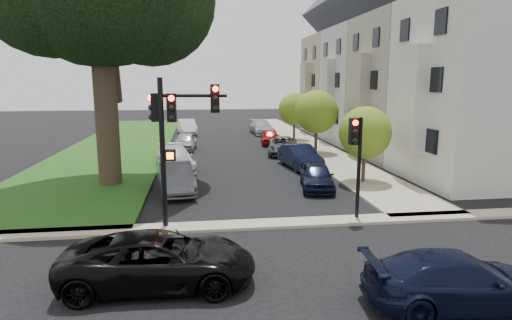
{
  "coord_description": "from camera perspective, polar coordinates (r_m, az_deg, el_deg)",
  "views": [
    {
      "loc": [
        -2.48,
        -13.41,
        5.45
      ],
      "look_at": [
        0.0,
        5.0,
        2.0
      ],
      "focal_mm": 30.0,
      "sensor_mm": 36.0,
      "label": 1
    }
  ],
  "objects": [
    {
      "name": "house_c",
      "position": [
        39.38,
        14.95,
        12.34
      ],
      "size": [
        7.7,
        7.55,
        15.97
      ],
      "color": "#AEAEAE",
      "rests_on": "ground"
    },
    {
      "name": "car_cross_near",
      "position": [
        12.06,
        -12.77,
        -12.87
      ],
      "size": [
        5.23,
        2.54,
        1.43
      ],
      "primitive_type": "imported",
      "rotation": [
        0.0,
        0.0,
        1.54
      ],
      "color": "black",
      "rests_on": "ground"
    },
    {
      "name": "car_parked_1",
      "position": [
        27.08,
        5.87,
        0.45
      ],
      "size": [
        2.18,
        4.67,
        1.48
      ],
      "primitive_type": "imported",
      "rotation": [
        0.0,
        0.0,
        0.14
      ],
      "color": "black",
      "rests_on": "ground"
    },
    {
      "name": "grass_strip",
      "position": [
        38.35,
        -17.4,
        1.96
      ],
      "size": [
        8.0,
        44.0,
        0.12
      ],
      "primitive_type": "cube",
      "color": "#265114",
      "rests_on": "ground"
    },
    {
      "name": "car_parked_7",
      "position": [
        34.29,
        -9.42,
        2.4
      ],
      "size": [
        1.96,
        4.16,
        1.38
      ],
      "primitive_type": "imported",
      "rotation": [
        0.0,
        0.0,
        -0.09
      ],
      "color": "#999BA0",
      "rests_on": "ground"
    },
    {
      "name": "small_tree_b",
      "position": [
        32.13,
        8.07,
        6.37
      ],
      "size": [
        3.19,
        3.19,
        4.78
      ],
      "color": "#2B2418",
      "rests_on": "ground"
    },
    {
      "name": "house_a",
      "position": [
        26.14,
        27.88,
        12.59
      ],
      "size": [
        7.7,
        7.55,
        15.97
      ],
      "color": "beige",
      "rests_on": "ground"
    },
    {
      "name": "traffic_signal_secondary",
      "position": [
        16.92,
        13.23,
        1.39
      ],
      "size": [
        0.52,
        0.42,
        4.08
      ],
      "color": "black",
      "rests_on": "ground"
    },
    {
      "name": "car_parked_9",
      "position": [
        44.58,
        -9.18,
        4.37
      ],
      "size": [
        2.24,
        4.87,
        1.55
      ],
      "primitive_type": "imported",
      "rotation": [
        0.0,
        0.0,
        0.13
      ],
      "color": "silver",
      "rests_on": "ground"
    },
    {
      "name": "sidewalk_right",
      "position": [
        38.91,
        6.13,
        2.5
      ],
      "size": [
        3.5,
        44.0,
        0.12
      ],
      "primitive_type": "cube",
      "color": "gray",
      "rests_on": "ground"
    },
    {
      "name": "traffic_signal_main",
      "position": [
        15.75,
        -10.87,
        4.48
      ],
      "size": [
        2.73,
        0.71,
        5.57
      ],
      "color": "black",
      "rests_on": "ground"
    },
    {
      "name": "car_parked_5",
      "position": [
        21.48,
        -10.68,
        -2.32
      ],
      "size": [
        2.21,
        4.71,
        1.49
      ],
      "primitive_type": "imported",
      "rotation": [
        0.0,
        0.0,
        0.14
      ],
      "color": "#3F4247",
      "rests_on": "ground"
    },
    {
      "name": "ground",
      "position": [
        14.69,
        2.66,
        -11.28
      ],
      "size": [
        140.0,
        140.0,
        0.0
      ],
      "primitive_type": "plane",
      "color": "black",
      "rests_on": "ground"
    },
    {
      "name": "car_cross_far",
      "position": [
        11.88,
        25.41,
        -14.29
      ],
      "size": [
        4.76,
        2.23,
        1.34
      ],
      "primitive_type": "imported",
      "rotation": [
        0.0,
        0.0,
        1.49
      ],
      "color": "black",
      "rests_on": "ground"
    },
    {
      "name": "car_parked_0",
      "position": [
        22.03,
        8.12,
        -2.11
      ],
      "size": [
        2.27,
        4.17,
        1.35
      ],
      "primitive_type": "imported",
      "rotation": [
        0.0,
        0.0,
        -0.18
      ],
      "color": "black",
      "rests_on": "ground"
    },
    {
      "name": "house_d",
      "position": [
        46.4,
        11.35,
        12.16
      ],
      "size": [
        7.7,
        7.55,
        15.97
      ],
      "color": "#ABA497",
      "rests_on": "ground"
    },
    {
      "name": "house_b",
      "position": [
        32.57,
        20.1,
        12.51
      ],
      "size": [
        7.7,
        7.55,
        15.97
      ],
      "color": "#A19A8B",
      "rests_on": "ground"
    },
    {
      "name": "small_tree_c",
      "position": [
        39.28,
        5.14,
        6.78
      ],
      "size": [
        2.92,
        2.92,
        4.38
      ],
      "color": "#2B2418",
      "rests_on": "ground"
    },
    {
      "name": "car_parked_2",
      "position": [
        32.16,
        3.63,
        1.92
      ],
      "size": [
        3.01,
        5.01,
        1.3
      ],
      "primitive_type": "imported",
      "rotation": [
        0.0,
        0.0,
        -0.19
      ],
      "color": "#3F4247",
      "rests_on": "ground"
    },
    {
      "name": "car_parked_6",
      "position": [
        26.88,
        -10.76,
        0.22
      ],
      "size": [
        2.88,
        5.29,
        1.45
      ],
      "primitive_type": "imported",
      "rotation": [
        0.0,
        0.0,
        0.17
      ],
      "color": "silver",
      "rests_on": "ground"
    },
    {
      "name": "sidewalk_cross",
      "position": [
        16.51,
        1.41,
        -8.53
      ],
      "size": [
        60.0,
        1.0,
        0.12
      ],
      "primitive_type": "cube",
      "color": "gray",
      "rests_on": "ground"
    },
    {
      "name": "car_parked_3",
      "position": [
        37.11,
        1.91,
        3.1
      ],
      "size": [
        1.98,
        4.01,
        1.32
      ],
      "primitive_type": "imported",
      "rotation": [
        0.0,
        0.0,
        -0.11
      ],
      "color": "maroon",
      "rests_on": "ground"
    },
    {
      "name": "car_parked_4",
      "position": [
        44.27,
        0.78,
        4.39
      ],
      "size": [
        2.24,
        5.02,
        1.43
      ],
      "primitive_type": "imported",
      "rotation": [
        0.0,
        0.0,
        0.05
      ],
      "color": "#999BA0",
      "rests_on": "ground"
    },
    {
      "name": "small_tree_a",
      "position": [
        23.24,
        14.34,
        3.54
      ],
      "size": [
        2.77,
        2.77,
        4.15
      ],
      "color": "#2B2418",
      "rests_on": "ground"
    }
  ]
}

